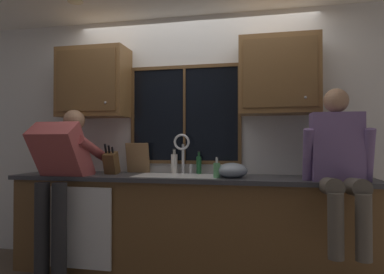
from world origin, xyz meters
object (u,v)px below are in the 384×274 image
Objects in this scene: person_standing at (61,172)px; soap_dispenser at (217,170)px; person_sitting_on_counter at (339,159)px; knife_block at (111,163)px; mixing_bowl at (232,171)px; cutting_board at (138,158)px; bottle_tall_clear at (174,163)px; bottle_green_glass at (199,165)px.

person_standing is 1.44m from soap_dispenser.
person_sitting_on_counter is 2.09m from knife_block.
mixing_bowl is 1.49× the size of soap_dispenser.
soap_dispenser is (1.43, 0.18, 0.03)m from person_standing.
mixing_bowl is (1.20, -0.07, -0.05)m from knife_block.
person_standing is at bearing -172.93° from soap_dispenser.
cutting_board is 1.23× the size of bottle_tall_clear.
knife_block is at bearing 41.34° from person_standing.
knife_block is 0.87m from bottle_green_glass.
person_sitting_on_counter reaches higher than knife_block.
bottle_green_glass is at bearing 123.21° from soap_dispenser.
person_sitting_on_counter is at bearing -14.59° from cutting_board.
bottle_green_glass is (-0.23, 0.35, 0.02)m from soap_dispenser.
mixing_bowl is 1.09× the size of bottle_tall_clear.
bottle_tall_clear is at bearing 153.93° from mixing_bowl.
soap_dispenser is (1.07, -0.14, -0.04)m from knife_block.
cutting_board is at bearing -177.90° from bottle_tall_clear.
knife_block is 1.40× the size of bottle_green_glass.
cutting_board is 1.05m from mixing_bowl.
knife_block is at bearing -165.84° from bottle_green_glass.
cutting_board reaches higher than mixing_bowl.
bottle_tall_clear is (-0.26, 0.02, 0.01)m from bottle_green_glass.
cutting_board is 0.65m from bottle_green_glass.
mixing_bowl is 0.14m from soap_dispenser.
bottle_green_glass reaches higher than mixing_bowl.
bottle_tall_clear reaches higher than mixing_bowl.
person_sitting_on_counter is 1.32m from bottle_green_glass.
bottle_tall_clear reaches higher than soap_dispenser.
person_sitting_on_counter is at bearing -7.47° from knife_block.
person_sitting_on_counter is 5.49× the size of bottle_green_glass.
person_sitting_on_counter is 6.74× the size of soap_dispenser.
cutting_board is at bearing 164.06° from mixing_bowl.
knife_block is (-2.07, 0.27, -0.08)m from person_sitting_on_counter.
cutting_board is at bearing 158.14° from soap_dispenser.
knife_block is at bearing 172.75° from soap_dispenser.
person_sitting_on_counter is 1.94m from cutting_board.
knife_block is at bearing 172.53° from person_sitting_on_counter.
bottle_green_glass is at bearing -0.26° from cutting_board.
person_standing is at bearing -138.66° from knife_block.
cutting_board is 0.95m from soap_dispenser.
knife_block reaches higher than mixing_bowl.
mixing_bowl is (1.01, -0.29, -0.09)m from cutting_board.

